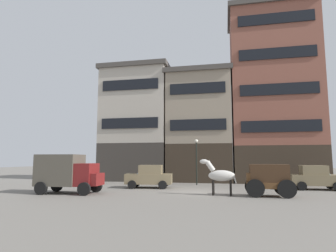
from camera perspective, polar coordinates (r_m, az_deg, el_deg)
The scene contains 12 objects.
ground_plane at distance 20.50m, azimuth 5.88°, elevation -13.17°, with size 120.00×120.00×0.00m, color slate.
building_far_left at distance 32.45m, azimuth -6.01°, elevation 0.51°, with size 7.80×6.64×12.68m.
building_center_left at distance 30.99m, azimuth 6.61°, elevation -0.03°, with size 7.12×6.64×11.73m.
building_center_right at distance 31.82m, azimuth 20.57°, elevation 6.14°, with size 9.00×6.64×18.24m.
cargo_wagon at distance 18.84m, azimuth 19.67°, elevation -9.88°, with size 2.92×1.54×1.98m.
draft_horse at distance 18.67m, azimuth 10.52°, elevation -9.81°, with size 2.34×0.62×2.30m.
delivery_truck_near at distance 20.56m, azimuth -19.66°, elevation -8.81°, with size 4.42×2.28×2.62m.
sedan_dark at distance 24.47m, azimuth 27.75°, elevation -9.24°, with size 3.74×1.93×1.83m.
sedan_light at distance 23.08m, azimuth -3.81°, elevation -10.19°, with size 3.86×2.21×1.83m.
pedestrian_officer at distance 27.26m, azimuth -14.58°, elevation -9.31°, with size 0.49×0.49×1.79m.
streetlamp_curbside at distance 25.86m, azimuth 5.80°, elevation -5.90°, with size 0.32×0.32×4.12m.
fire_hydrant_curbside at distance 26.95m, azimuth 25.35°, elevation -10.10°, with size 0.24×0.24×0.83m.
Camera 1 is at (2.10, -20.26, 2.30)m, focal length 30.03 mm.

